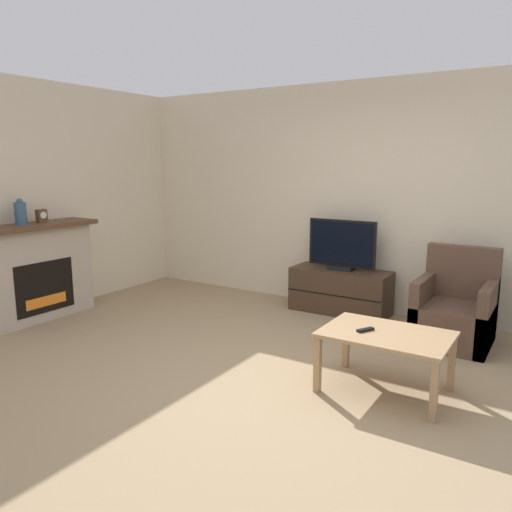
{
  "coord_description": "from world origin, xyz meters",
  "views": [
    {
      "loc": [
        1.85,
        -3.31,
        1.76
      ],
      "look_at": [
        -0.75,
        0.79,
        0.85
      ],
      "focal_mm": 35.0,
      "sensor_mm": 36.0,
      "label": 1
    }
  ],
  "objects_px": {
    "fireplace": "(34,271)",
    "mantel_clock": "(42,216)",
    "armchair": "(455,313)",
    "remote": "(365,330)",
    "tv_stand": "(340,291)",
    "tv": "(342,247)",
    "mantel_vase_centre_left": "(20,213)",
    "coffee_table": "(386,340)"
  },
  "relations": [
    {
      "from": "remote",
      "to": "tv",
      "type": "bearing_deg",
      "value": 146.92
    },
    {
      "from": "tv_stand",
      "to": "tv",
      "type": "xyz_separation_m",
      "value": [
        0.0,
        -0.0,
        0.54
      ]
    },
    {
      "from": "armchair",
      "to": "remote",
      "type": "height_order",
      "value": "armchair"
    },
    {
      "from": "mantel_vase_centre_left",
      "to": "fireplace",
      "type": "bearing_deg",
      "value": 98.94
    },
    {
      "from": "mantel_vase_centre_left",
      "to": "mantel_clock",
      "type": "xyz_separation_m",
      "value": [
        0.0,
        0.25,
        -0.06
      ]
    },
    {
      "from": "fireplace",
      "to": "tv_stand",
      "type": "distance_m",
      "value": 3.54
    },
    {
      "from": "armchair",
      "to": "remote",
      "type": "xyz_separation_m",
      "value": [
        -0.38,
        -1.48,
        0.19
      ]
    },
    {
      "from": "fireplace",
      "to": "mantel_clock",
      "type": "distance_m",
      "value": 0.63
    },
    {
      "from": "tv",
      "to": "armchair",
      "type": "bearing_deg",
      "value": -14.04
    },
    {
      "from": "mantel_vase_centre_left",
      "to": "remote",
      "type": "relative_size",
      "value": 1.91
    },
    {
      "from": "mantel_vase_centre_left",
      "to": "mantel_clock",
      "type": "relative_size",
      "value": 1.92
    },
    {
      "from": "mantel_vase_centre_left",
      "to": "mantel_clock",
      "type": "bearing_deg",
      "value": 89.82
    },
    {
      "from": "armchair",
      "to": "coffee_table",
      "type": "xyz_separation_m",
      "value": [
        -0.23,
        -1.43,
        0.12
      ]
    },
    {
      "from": "mantel_vase_centre_left",
      "to": "armchair",
      "type": "xyz_separation_m",
      "value": [
        4.17,
        1.86,
        -0.93
      ]
    },
    {
      "from": "armchair",
      "to": "coffee_table",
      "type": "relative_size",
      "value": 0.98
    },
    {
      "from": "fireplace",
      "to": "coffee_table",
      "type": "height_order",
      "value": "fireplace"
    },
    {
      "from": "armchair",
      "to": "coffee_table",
      "type": "bearing_deg",
      "value": -99.29
    },
    {
      "from": "mantel_vase_centre_left",
      "to": "tv",
      "type": "height_order",
      "value": "mantel_vase_centre_left"
    },
    {
      "from": "mantel_clock",
      "to": "coffee_table",
      "type": "bearing_deg",
      "value": 2.63
    },
    {
      "from": "coffee_table",
      "to": "remote",
      "type": "distance_m",
      "value": 0.17
    },
    {
      "from": "armchair",
      "to": "coffee_table",
      "type": "height_order",
      "value": "armchair"
    },
    {
      "from": "coffee_table",
      "to": "remote",
      "type": "xyz_separation_m",
      "value": [
        -0.15,
        -0.05,
        0.07
      ]
    },
    {
      "from": "mantel_vase_centre_left",
      "to": "armchair",
      "type": "distance_m",
      "value": 4.66
    },
    {
      "from": "tv_stand",
      "to": "remote",
      "type": "height_order",
      "value": "tv_stand"
    },
    {
      "from": "tv",
      "to": "remote",
      "type": "xyz_separation_m",
      "value": [
        0.97,
        -1.82,
        -0.31
      ]
    },
    {
      "from": "fireplace",
      "to": "mantel_clock",
      "type": "relative_size",
      "value": 9.5
    },
    {
      "from": "tv_stand",
      "to": "coffee_table",
      "type": "xyz_separation_m",
      "value": [
        1.12,
        -1.77,
        0.16
      ]
    },
    {
      "from": "tv_stand",
      "to": "coffee_table",
      "type": "distance_m",
      "value": 2.1
    },
    {
      "from": "mantel_vase_centre_left",
      "to": "coffee_table",
      "type": "height_order",
      "value": "mantel_vase_centre_left"
    },
    {
      "from": "mantel_clock",
      "to": "armchair",
      "type": "relative_size",
      "value": 0.16
    },
    {
      "from": "fireplace",
      "to": "remote",
      "type": "xyz_separation_m",
      "value": [
        3.8,
        0.27,
        -0.07
      ]
    },
    {
      "from": "armchair",
      "to": "mantel_clock",
      "type": "bearing_deg",
      "value": -158.85
    },
    {
      "from": "armchair",
      "to": "tv_stand",
      "type": "bearing_deg",
      "value": 165.87
    },
    {
      "from": "mantel_vase_centre_left",
      "to": "tv_stand",
      "type": "xyz_separation_m",
      "value": [
        2.82,
        2.2,
        -0.97
      ]
    },
    {
      "from": "mantel_vase_centre_left",
      "to": "tv_stand",
      "type": "relative_size",
      "value": 0.25
    },
    {
      "from": "fireplace",
      "to": "armchair",
      "type": "distance_m",
      "value": 4.55
    },
    {
      "from": "armchair",
      "to": "remote",
      "type": "bearing_deg",
      "value": -104.47
    },
    {
      "from": "tv",
      "to": "coffee_table",
      "type": "relative_size",
      "value": 0.86
    },
    {
      "from": "fireplace",
      "to": "armchair",
      "type": "height_order",
      "value": "fireplace"
    },
    {
      "from": "coffee_table",
      "to": "armchair",
      "type": "bearing_deg",
      "value": 80.71
    },
    {
      "from": "armchair",
      "to": "mantel_vase_centre_left",
      "type": "bearing_deg",
      "value": -155.93
    },
    {
      "from": "mantel_clock",
      "to": "tv",
      "type": "distance_m",
      "value": 3.45
    }
  ]
}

